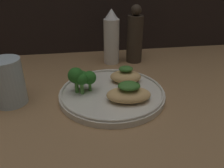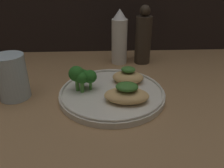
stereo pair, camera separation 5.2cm
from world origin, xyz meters
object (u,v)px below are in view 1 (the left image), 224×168
pepper_grinder (135,37)px  sauce_bottle (111,38)px  broccoli_bunch (81,77)px  drinking_glass (8,82)px  plate (112,93)px

pepper_grinder → sauce_bottle: bearing=180.0°
broccoli_bunch → drinking_glass: size_ratio=0.62×
plate → pepper_grinder: 26.19cm
drinking_glass → pepper_grinder: bearing=31.9°
pepper_grinder → drinking_glass: (-34.79, -21.65, -3.02)cm
plate → sauce_bottle: (3.43, 22.48, 7.40)cm
broccoli_bunch → drinking_glass: bearing=-178.7°
sauce_bottle → broccoli_bunch: bearing=-116.5°
broccoli_bunch → pepper_grinder: size_ratio=0.36×
broccoli_bunch → sauce_bottle: size_ratio=0.38×
sauce_bottle → drinking_glass: size_ratio=1.63×
broccoli_bunch → pepper_grinder: (18.37, 21.28, 3.29)cm
drinking_glass → sauce_bottle: bearing=38.7°
plate → sauce_bottle: bearing=81.3°
sauce_bottle → pepper_grinder: (7.76, -0.00, 0.01)cm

